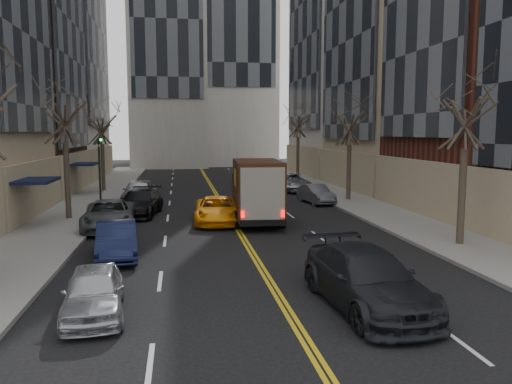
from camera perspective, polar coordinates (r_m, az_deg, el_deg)
sidewalk_left at (r=35.87m, az=-18.64°, el=-1.05°), size 4.00×66.00×0.15m
sidewalk_right at (r=37.26m, az=9.77°, el=-0.50°), size 4.00×66.00×0.15m
streetwall_right at (r=45.74m, az=17.31°, el=19.60°), size 12.26×49.00×34.00m
tree_lf_mid at (r=28.70m, az=-21.14°, el=10.02°), size 3.20×3.20×8.91m
tree_lf_far at (r=41.46m, az=-17.28°, el=8.27°), size 3.20×3.20×8.12m
tree_rt_near at (r=22.35m, az=22.98°, el=10.58°), size 3.20×3.20×8.71m
tree_rt_mid at (r=35.03m, az=10.71°, el=9.01°), size 3.20×3.20×8.32m
tree_rt_far at (r=49.44m, az=4.86°, el=9.12°), size 3.20×3.20×9.11m
traffic_signal at (r=30.42m, az=-17.45°, el=2.83°), size 0.29×0.26×4.70m
ups_truck at (r=26.33m, az=0.05°, el=0.08°), size 2.75×6.21×3.34m
observer_sedan at (r=14.19m, az=12.50°, el=-9.68°), size 2.64×5.67×1.60m
taxi at (r=26.46m, az=-4.50°, el=-2.07°), size 2.57×5.10×1.39m
pedestrian at (r=26.78m, az=-0.41°, el=-1.52°), size 0.58×0.73×1.77m
parked_lf_a at (r=13.98m, az=-18.06°, el=-10.78°), size 1.92×3.93×1.29m
parked_lf_b at (r=19.88m, az=-15.65°, el=-5.33°), size 1.92×4.32×1.38m
parked_lf_c at (r=25.72m, az=-16.47°, el=-2.53°), size 2.76×5.37×1.45m
parked_lf_d at (r=29.58m, az=-13.14°, el=-1.18°), size 2.75×5.36×1.49m
parked_lf_e at (r=34.28m, az=-13.22°, el=0.05°), size 2.27×4.98×1.66m
parked_rt_a at (r=33.88m, az=6.88°, el=-0.22°), size 1.84×4.01×1.27m
parked_rt_b at (r=40.80m, az=4.16°, el=1.11°), size 2.46×5.13×1.41m
parked_rt_c at (r=45.28m, az=2.44°, el=1.62°), size 2.01×4.50×1.28m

